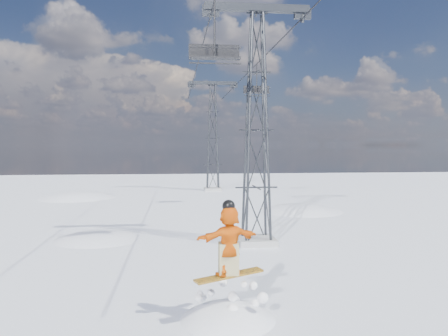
{
  "coord_description": "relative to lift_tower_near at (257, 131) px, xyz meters",
  "views": [
    {
      "loc": [
        -3.05,
        -12.63,
        4.78
      ],
      "look_at": [
        -1.36,
        2.72,
        3.97
      ],
      "focal_mm": 35.0,
      "sensor_mm": 36.0,
      "label": 1
    }
  ],
  "objects": [
    {
      "name": "ground",
      "position": [
        -0.8,
        -8.0,
        -5.47
      ],
      "size": [
        120.0,
        120.0,
        0.0
      ],
      "primitive_type": "plane",
      "color": "white",
      "rests_on": "ground"
    },
    {
      "name": "lift_chair_near",
      "position": [
        -2.2,
        -2.0,
        3.22
      ],
      "size": [
        2.17,
        0.63,
        2.7
      ],
      "color": "black",
      "rests_on": "ground"
    },
    {
      "name": "lift_chair_mid",
      "position": [
        2.2,
        11.87,
        3.44
      ],
      "size": [
        1.96,
        0.56,
        2.43
      ],
      "color": "black",
      "rests_on": "ground"
    },
    {
      "name": "lift_tower_far",
      "position": [
        0.0,
        25.0,
        0.0
      ],
      "size": [
        5.2,
        1.8,
        11.43
      ],
      "color": "#999999",
      "rests_on": "ground"
    },
    {
      "name": "snow_terrain",
      "position": [
        -5.57,
        13.24,
        -15.06
      ],
      "size": [
        39.0,
        37.0,
        22.0
      ],
      "color": "white",
      "rests_on": "ground"
    },
    {
      "name": "haul_cables",
      "position": [
        0.0,
        11.5,
        5.38
      ],
      "size": [
        4.46,
        51.0,
        0.06
      ],
      "color": "black",
      "rests_on": "ground"
    },
    {
      "name": "lift_tower_near",
      "position": [
        0.0,
        0.0,
        0.0
      ],
      "size": [
        5.2,
        1.8,
        11.43
      ],
      "color": "#999999",
      "rests_on": "ground"
    }
  ]
}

